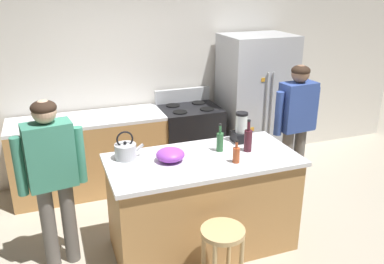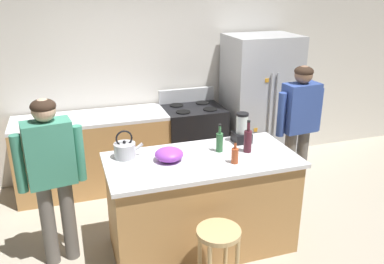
# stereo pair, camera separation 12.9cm
# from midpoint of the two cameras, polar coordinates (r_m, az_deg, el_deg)

# --- Properties ---
(ground_plane) EXTENTS (14.00, 14.00, 0.00)m
(ground_plane) POSITION_cam_midpoint_polar(r_m,az_deg,el_deg) (4.21, 2.22, -15.64)
(ground_plane) COLOR #B2A893
(back_wall) EXTENTS (8.00, 0.10, 2.70)m
(back_wall) POSITION_cam_midpoint_polar(r_m,az_deg,el_deg) (5.39, -4.79, 8.36)
(back_wall) COLOR silver
(back_wall) RESTS_ON ground_plane
(kitchen_island) EXTENTS (1.77, 0.85, 0.95)m
(kitchen_island) POSITION_cam_midpoint_polar(r_m,az_deg,el_deg) (3.95, 2.32, -10.01)
(kitchen_island) COLOR #B7844C
(kitchen_island) RESTS_ON ground_plane
(back_counter_run) EXTENTS (2.00, 0.64, 0.95)m
(back_counter_run) POSITION_cam_midpoint_polar(r_m,az_deg,el_deg) (5.15, -12.14, -2.83)
(back_counter_run) COLOR #B7844C
(back_counter_run) RESTS_ON ground_plane
(refrigerator) EXTENTS (0.90, 0.73, 1.84)m
(refrigerator) POSITION_cam_midpoint_polar(r_m,az_deg,el_deg) (5.55, 10.14, 3.89)
(refrigerator) COLOR #B7BABF
(refrigerator) RESTS_ON ground_plane
(stove_range) EXTENTS (0.76, 0.65, 1.13)m
(stove_range) POSITION_cam_midpoint_polar(r_m,az_deg,el_deg) (5.36, 0.83, -1.29)
(stove_range) COLOR black
(stove_range) RESTS_ON ground_plane
(person_by_island_left) EXTENTS (0.60, 0.28, 1.59)m
(person_by_island_left) POSITION_cam_midpoint_polar(r_m,az_deg,el_deg) (3.71, -18.33, -4.87)
(person_by_island_left) COLOR #66605B
(person_by_island_left) RESTS_ON ground_plane
(person_by_sink_right) EXTENTS (0.60, 0.25, 1.63)m
(person_by_sink_right) POSITION_cam_midpoint_polar(r_m,az_deg,el_deg) (4.77, 15.65, 1.47)
(person_by_sink_right) COLOR #66605B
(person_by_sink_right) RESTS_ON ground_plane
(bar_stool) EXTENTS (0.36, 0.36, 0.63)m
(bar_stool) POSITION_cam_midpoint_polar(r_m,az_deg,el_deg) (3.38, 4.88, -15.60)
(bar_stool) COLOR tan
(bar_stool) RESTS_ON ground_plane
(blender_appliance) EXTENTS (0.17, 0.17, 0.31)m
(blender_appliance) POSITION_cam_midpoint_polar(r_m,az_deg,el_deg) (4.08, 7.96, 0.27)
(blender_appliance) COLOR black
(blender_appliance) RESTS_ON kitchen_island
(bottle_cooking_sauce) EXTENTS (0.06, 0.06, 0.22)m
(bottle_cooking_sauce) POSITION_cam_midpoint_polar(r_m,az_deg,el_deg) (3.62, 7.10, -3.26)
(bottle_cooking_sauce) COLOR #B24C26
(bottle_cooking_sauce) RESTS_ON kitchen_island
(bottle_wine) EXTENTS (0.08, 0.08, 0.32)m
(bottle_wine) POSITION_cam_midpoint_polar(r_m,az_deg,el_deg) (3.86, 8.85, -1.19)
(bottle_wine) COLOR #471923
(bottle_wine) RESTS_ON kitchen_island
(bottle_olive_oil) EXTENTS (0.07, 0.07, 0.28)m
(bottle_olive_oil) POSITION_cam_midpoint_polar(r_m,az_deg,el_deg) (3.84, 4.88, -1.35)
(bottle_olive_oil) COLOR #2D6638
(bottle_olive_oil) RESTS_ON kitchen_island
(mixing_bowl) EXTENTS (0.26, 0.26, 0.12)m
(mixing_bowl) POSITION_cam_midpoint_polar(r_m,az_deg,el_deg) (3.66, -2.25, -3.19)
(mixing_bowl) COLOR purple
(mixing_bowl) RESTS_ON kitchen_island
(tea_kettle) EXTENTS (0.28, 0.20, 0.27)m
(tea_kettle) POSITION_cam_midpoint_polar(r_m,az_deg,el_deg) (3.75, -8.48, -2.49)
(tea_kettle) COLOR #B7BABF
(tea_kettle) RESTS_ON kitchen_island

